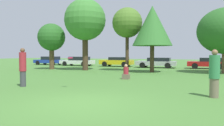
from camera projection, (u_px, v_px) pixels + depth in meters
name	position (u px, v px, depth m)	size (l,w,h in m)	color
ground_plane	(82.00, 103.00, 7.21)	(120.00, 120.00, 0.00)	#477A33
person_thrower	(23.00, 67.00, 10.85)	(0.33, 0.33, 1.90)	#3F3F47
person_catcher	(214.00, 74.00, 8.11)	(0.38, 0.38, 1.77)	#726651
frisbee	(70.00, 58.00, 10.13)	(0.25, 0.24, 0.11)	#F21E72
bystander_sitting	(126.00, 73.00, 14.01)	(0.43, 0.36, 0.96)	#726651
tree_0	(52.00, 38.00, 22.91)	(2.82, 2.82, 4.75)	brown
tree_1	(85.00, 20.00, 21.47)	(4.03, 4.03, 6.94)	#473323
tree_2	(127.00, 23.00, 20.50)	(2.79, 2.79, 5.89)	#473323
tree_3	(152.00, 26.00, 19.13)	(3.46, 3.46, 5.78)	#473323
parked_car_blue	(49.00, 60.00, 32.53)	(4.39, 2.01, 1.22)	#1E389E
parked_car_white	(78.00, 61.00, 29.96)	(4.67, 2.10, 1.22)	silver
parked_car_yellow	(117.00, 61.00, 28.12)	(4.25, 2.07, 1.19)	gold
parked_car_silver	(157.00, 62.00, 25.59)	(4.63, 2.17, 1.17)	#B2B2B7
parked_car_red	(209.00, 63.00, 23.90)	(4.29, 2.09, 1.18)	red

